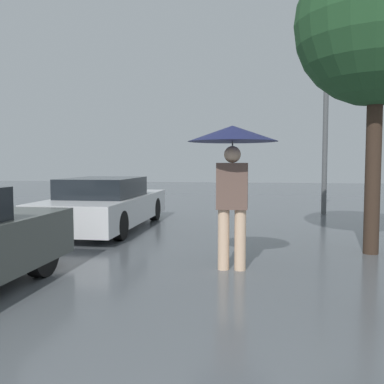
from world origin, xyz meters
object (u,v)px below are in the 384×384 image
at_px(pedestrian, 232,152).
at_px(parked_car_farthest, 106,204).
at_px(tree, 377,25).
at_px(street_lamp, 326,114).

relative_size(pedestrian, parked_car_farthest, 0.43).
bearing_deg(tree, street_lamp, 89.40).
relative_size(tree, street_lamp, 1.20).
xyz_separation_m(parked_car_farthest, street_lamp, (5.18, 3.29, 2.26)).
xyz_separation_m(pedestrian, tree, (2.16, 1.37, 2.00)).
height_order(tree, street_lamp, tree).
bearing_deg(parked_car_farthest, pedestrian, -47.85).
xyz_separation_m(parked_car_farthest, tree, (5.12, -1.90, 3.07)).
relative_size(pedestrian, street_lamp, 0.48).
relative_size(pedestrian, tree, 0.40).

